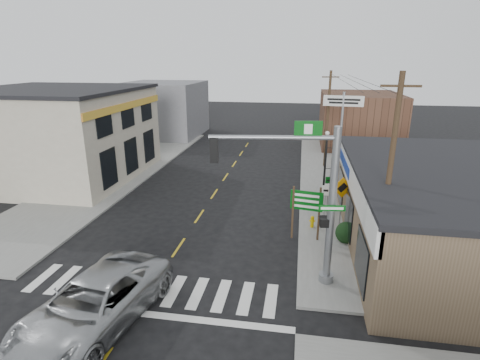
% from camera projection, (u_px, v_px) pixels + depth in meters
% --- Properties ---
extents(ground, '(140.00, 140.00, 0.00)m').
position_uv_depth(ground, '(148.00, 294.00, 15.23)').
color(ground, black).
rests_on(ground, ground).
extents(sidewalk_right, '(6.00, 38.00, 0.13)m').
position_uv_depth(sidewalk_right, '(344.00, 195.00, 26.02)').
color(sidewalk_right, slate).
rests_on(sidewalk_right, ground).
extents(sidewalk_left, '(6.00, 38.00, 0.13)m').
position_uv_depth(sidewalk_left, '(103.00, 182.00, 28.79)').
color(sidewalk_left, slate).
rests_on(sidewalk_left, ground).
extents(center_line, '(0.12, 56.00, 0.01)m').
position_uv_depth(center_line, '(199.00, 216.00, 22.73)').
color(center_line, gold).
rests_on(center_line, ground).
extents(crosswalk, '(11.00, 2.20, 0.01)m').
position_uv_depth(crosswalk, '(151.00, 288.00, 15.60)').
color(crosswalk, silver).
rests_on(crosswalk, ground).
extents(thrift_store, '(12.00, 14.00, 4.00)m').
position_uv_depth(thrift_store, '(479.00, 214.00, 18.00)').
color(thrift_store, brown).
rests_on(thrift_store, ground).
extents(left_building, '(12.00, 12.00, 6.80)m').
position_uv_depth(left_building, '(58.00, 135.00, 29.32)').
color(left_building, '#B3AB95').
rests_on(left_building, ground).
extents(bldg_distant_right, '(8.00, 10.00, 5.60)m').
position_uv_depth(bldg_distant_right, '(359.00, 120.00, 40.65)').
color(bldg_distant_right, '#503324').
rests_on(bldg_distant_right, ground).
extents(bldg_distant_left, '(9.00, 10.00, 6.40)m').
position_uv_depth(bldg_distant_left, '(163.00, 109.00, 45.95)').
color(bldg_distant_left, slate).
rests_on(bldg_distant_left, ground).
extents(suv, '(4.15, 6.97, 1.81)m').
position_uv_depth(suv, '(95.00, 303.00, 13.23)').
color(suv, '#999C9E').
rests_on(suv, ground).
extents(traffic_signal_pole, '(5.37, 0.39, 6.81)m').
position_uv_depth(traffic_signal_pole, '(312.00, 190.00, 14.79)').
color(traffic_signal_pole, gray).
rests_on(traffic_signal_pole, sidewalk_right).
extents(guide_sign, '(1.64, 0.14, 2.88)m').
position_uv_depth(guide_sign, '(306.00, 206.00, 19.01)').
color(guide_sign, '#402E1D').
rests_on(guide_sign, sidewalk_right).
extents(fire_hydrant, '(0.21, 0.21, 0.67)m').
position_uv_depth(fire_hydrant, '(312.00, 221.00, 20.86)').
color(fire_hydrant, '#C19C02').
rests_on(fire_hydrant, sidewalk_right).
extents(ped_crossing_sign, '(1.16, 0.08, 2.98)m').
position_uv_depth(ped_crossing_sign, '(342.00, 194.00, 20.21)').
color(ped_crossing_sign, gray).
rests_on(ped_crossing_sign, sidewalk_right).
extents(lamp_post, '(0.64, 0.50, 4.94)m').
position_uv_depth(lamp_post, '(326.00, 165.00, 22.57)').
color(lamp_post, black).
rests_on(lamp_post, sidewalk_right).
extents(dance_center_sign, '(3.08, 0.19, 6.54)m').
position_uv_depth(dance_center_sign, '(343.00, 113.00, 29.40)').
color(dance_center_sign, gray).
rests_on(dance_center_sign, sidewalk_right).
extents(bare_tree, '(2.11, 2.11, 4.22)m').
position_uv_depth(bare_tree, '(377.00, 179.00, 18.47)').
color(bare_tree, black).
rests_on(bare_tree, sidewalk_right).
extents(shrub_front, '(1.44, 1.44, 1.08)m').
position_uv_depth(shrub_front, '(374.00, 242.00, 18.11)').
color(shrub_front, '#193517').
rests_on(shrub_front, sidewalk_right).
extents(shrub_back, '(1.15, 1.15, 0.87)m').
position_uv_depth(shrub_back, '(347.00, 233.00, 19.30)').
color(shrub_back, black).
rests_on(shrub_back, sidewalk_right).
extents(utility_pole_near, '(1.49, 0.22, 8.57)m').
position_uv_depth(utility_pole_near, '(389.00, 177.00, 15.30)').
color(utility_pole_near, '#46321D').
rests_on(utility_pole_near, sidewalk_right).
extents(utility_pole_far, '(1.41, 0.21, 8.08)m').
position_uv_depth(utility_pole_far, '(328.00, 119.00, 31.64)').
color(utility_pole_far, '#3C2819').
rests_on(utility_pole_far, sidewalk_right).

